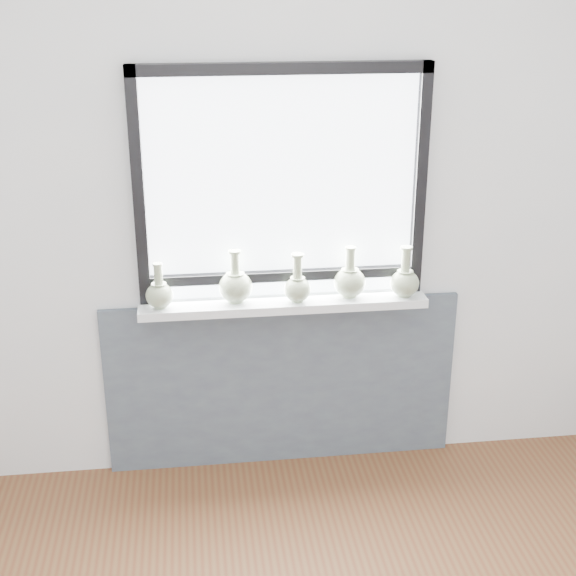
{
  "coord_description": "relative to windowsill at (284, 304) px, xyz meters",
  "views": [
    {
      "loc": [
        -0.41,
        -1.66,
        2.3
      ],
      "look_at": [
        0.0,
        1.55,
        1.02
      ],
      "focal_mm": 50.0,
      "sensor_mm": 36.0,
      "label": 1
    }
  ],
  "objects": [
    {
      "name": "vase_b",
      "position": [
        -0.22,
        0.01,
        0.1
      ],
      "size": [
        0.15,
        0.15,
        0.25
      ],
      "rotation": [
        0.0,
        0.0,
        -0.04
      ],
      "color": "#98A983",
      "rests_on": "windowsill"
    },
    {
      "name": "vase_a",
      "position": [
        -0.56,
        -0.02,
        0.09
      ],
      "size": [
        0.12,
        0.12,
        0.21
      ],
      "rotation": [
        0.0,
        0.0,
        -0.02
      ],
      "color": "#98A983",
      "rests_on": "windowsill"
    },
    {
      "name": "back_wall",
      "position": [
        0.0,
        0.1,
        0.42
      ],
      "size": [
        3.6,
        0.02,
        2.6
      ],
      "primitive_type": "cube",
      "color": "silver",
      "rests_on": "ground"
    },
    {
      "name": "vase_c",
      "position": [
        0.06,
        -0.02,
        0.09
      ],
      "size": [
        0.12,
        0.12,
        0.23
      ],
      "rotation": [
        0.0,
        0.0,
        -0.38
      ],
      "color": "#98A983",
      "rests_on": "windowsill"
    },
    {
      "name": "window",
      "position": [
        0.0,
        0.06,
        0.56
      ],
      "size": [
        1.3,
        0.06,
        1.05
      ],
      "color": "black",
      "rests_on": "windowsill"
    },
    {
      "name": "vase_d",
      "position": [
        0.31,
        0.0,
        0.1
      ],
      "size": [
        0.15,
        0.15,
        0.24
      ],
      "rotation": [
        0.0,
        0.0,
        -0.21
      ],
      "color": "#98A983",
      "rests_on": "windowsill"
    },
    {
      "name": "vase_e",
      "position": [
        0.56,
        -0.02,
        0.09
      ],
      "size": [
        0.13,
        0.13,
        0.24
      ],
      "rotation": [
        0.0,
        0.0,
        0.11
      ],
      "color": "#98A983",
      "rests_on": "windowsill"
    },
    {
      "name": "apron_panel",
      "position": [
        0.0,
        0.07,
        -0.45
      ],
      "size": [
        1.7,
        0.03,
        0.86
      ],
      "primitive_type": "cube",
      "color": "#4D5B65",
      "rests_on": "ground"
    },
    {
      "name": "windowsill",
      "position": [
        0.0,
        0.0,
        0.0
      ],
      "size": [
        1.32,
        0.18,
        0.04
      ],
      "primitive_type": "cube",
      "color": "white",
      "rests_on": "apron_panel"
    }
  ]
}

